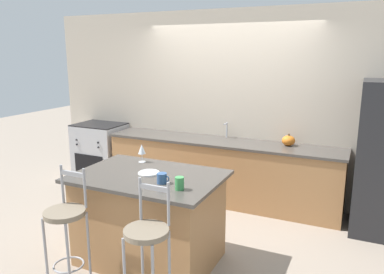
{
  "coord_description": "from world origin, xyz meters",
  "views": [
    {
      "loc": [
        1.78,
        -4.46,
        2.11
      ],
      "look_at": [
        -0.04,
        -0.54,
        1.12
      ],
      "focal_mm": 35.0,
      "sensor_mm": 36.0,
      "label": 1
    }
  ],
  "objects_px": {
    "bar_stool_far": "(147,246)",
    "dinner_plate": "(149,173)",
    "bar_stool_near": "(66,225)",
    "coffee_mug": "(162,178)",
    "pumpkin_decoration": "(289,141)",
    "tumbler_cup": "(179,183)",
    "oven_range": "(101,152)",
    "wine_glass": "(142,149)"
  },
  "relations": [
    {
      "from": "bar_stool_near",
      "to": "pumpkin_decoration",
      "type": "distance_m",
      "value": 3.0
    },
    {
      "from": "bar_stool_far",
      "to": "pumpkin_decoration",
      "type": "distance_m",
      "value": 2.71
    },
    {
      "from": "bar_stool_near",
      "to": "bar_stool_far",
      "type": "xyz_separation_m",
      "value": [
        0.84,
        0.0,
        0.0
      ]
    },
    {
      "from": "bar_stool_near",
      "to": "tumbler_cup",
      "type": "distance_m",
      "value": 1.07
    },
    {
      "from": "bar_stool_near",
      "to": "wine_glass",
      "type": "height_order",
      "value": "wine_glass"
    },
    {
      "from": "wine_glass",
      "to": "tumbler_cup",
      "type": "bearing_deg",
      "value": -37.68
    },
    {
      "from": "dinner_plate",
      "to": "coffee_mug",
      "type": "relative_size",
      "value": 1.74
    },
    {
      "from": "bar_stool_far",
      "to": "dinner_plate",
      "type": "distance_m",
      "value": 0.92
    },
    {
      "from": "bar_stool_far",
      "to": "dinner_plate",
      "type": "relative_size",
      "value": 5.15
    },
    {
      "from": "bar_stool_near",
      "to": "dinner_plate",
      "type": "bearing_deg",
      "value": 61.51
    },
    {
      "from": "oven_range",
      "to": "pumpkin_decoration",
      "type": "relative_size",
      "value": 5.49
    },
    {
      "from": "oven_range",
      "to": "pumpkin_decoration",
      "type": "xyz_separation_m",
      "value": [
        3.05,
        0.1,
        0.48
      ]
    },
    {
      "from": "bar_stool_near",
      "to": "pumpkin_decoration",
      "type": "xyz_separation_m",
      "value": [
        1.42,
        2.62,
        0.35
      ]
    },
    {
      "from": "oven_range",
      "to": "pumpkin_decoration",
      "type": "height_order",
      "value": "pumpkin_decoration"
    },
    {
      "from": "dinner_plate",
      "to": "tumbler_cup",
      "type": "bearing_deg",
      "value": -29.28
    },
    {
      "from": "bar_stool_near",
      "to": "wine_glass",
      "type": "bearing_deg",
      "value": 83.21
    },
    {
      "from": "bar_stool_far",
      "to": "coffee_mug",
      "type": "bearing_deg",
      "value": 107.19
    },
    {
      "from": "bar_stool_near",
      "to": "bar_stool_far",
      "type": "relative_size",
      "value": 1.0
    },
    {
      "from": "dinner_plate",
      "to": "wine_glass",
      "type": "distance_m",
      "value": 0.44
    },
    {
      "from": "oven_range",
      "to": "bar_stool_far",
      "type": "bearing_deg",
      "value": -45.73
    },
    {
      "from": "bar_stool_near",
      "to": "bar_stool_far",
      "type": "height_order",
      "value": "same"
    },
    {
      "from": "wine_glass",
      "to": "coffee_mug",
      "type": "xyz_separation_m",
      "value": [
        0.54,
        -0.51,
        -0.1
      ]
    },
    {
      "from": "wine_glass",
      "to": "pumpkin_decoration",
      "type": "distance_m",
      "value": 2.03
    },
    {
      "from": "bar_stool_near",
      "to": "wine_glass",
      "type": "xyz_separation_m",
      "value": [
        0.13,
        1.06,
        0.46
      ]
    },
    {
      "from": "coffee_mug",
      "to": "tumbler_cup",
      "type": "relative_size",
      "value": 1.09
    },
    {
      "from": "tumbler_cup",
      "to": "oven_range",
      "type": "bearing_deg",
      "value": 140.8
    },
    {
      "from": "dinner_plate",
      "to": "bar_stool_near",
      "type": "bearing_deg",
      "value": -118.49
    },
    {
      "from": "wine_glass",
      "to": "tumbler_cup",
      "type": "distance_m",
      "value": 0.96
    },
    {
      "from": "oven_range",
      "to": "dinner_plate",
      "type": "distance_m",
      "value": 2.73
    },
    {
      "from": "oven_range",
      "to": "coffee_mug",
      "type": "bearing_deg",
      "value": -40.68
    },
    {
      "from": "bar_stool_far",
      "to": "dinner_plate",
      "type": "xyz_separation_m",
      "value": [
        -0.43,
        0.75,
        0.32
      ]
    },
    {
      "from": "wine_glass",
      "to": "coffee_mug",
      "type": "distance_m",
      "value": 0.74
    },
    {
      "from": "oven_range",
      "to": "bar_stool_near",
      "type": "distance_m",
      "value": 3.0
    },
    {
      "from": "bar_stool_near",
      "to": "pumpkin_decoration",
      "type": "relative_size",
      "value": 6.42
    },
    {
      "from": "bar_stool_near",
      "to": "coffee_mug",
      "type": "bearing_deg",
      "value": 40.03
    },
    {
      "from": "bar_stool_near",
      "to": "coffee_mug",
      "type": "xyz_separation_m",
      "value": [
        0.66,
        0.56,
        0.36
      ]
    },
    {
      "from": "oven_range",
      "to": "tumbler_cup",
      "type": "distance_m",
      "value": 3.27
    },
    {
      "from": "tumbler_cup",
      "to": "pumpkin_decoration",
      "type": "bearing_deg",
      "value": 75.88
    },
    {
      "from": "wine_glass",
      "to": "tumbler_cup",
      "type": "relative_size",
      "value": 1.76
    },
    {
      "from": "bar_stool_far",
      "to": "bar_stool_near",
      "type": "bearing_deg",
      "value": -180.0
    },
    {
      "from": "dinner_plate",
      "to": "bar_stool_far",
      "type": "bearing_deg",
      "value": -60.02
    },
    {
      "from": "oven_range",
      "to": "coffee_mug",
      "type": "xyz_separation_m",
      "value": [
        2.29,
        -1.96,
        0.49
      ]
    }
  ]
}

